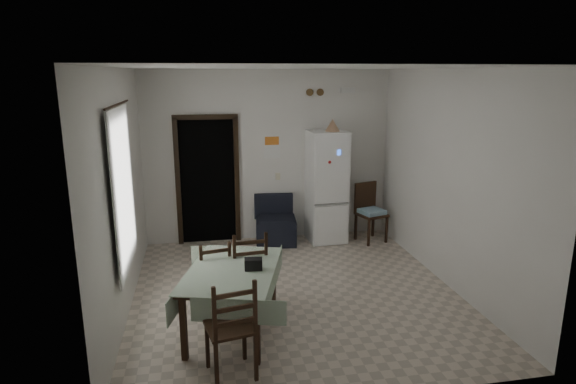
% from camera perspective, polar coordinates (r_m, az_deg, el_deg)
% --- Properties ---
extents(ground, '(4.50, 4.50, 0.00)m').
position_cam_1_polar(ground, '(6.54, 0.83, -11.74)').
color(ground, '#C3B29F').
rests_on(ground, ground).
extents(ceiling, '(4.20, 4.50, 0.02)m').
position_cam_1_polar(ceiling, '(5.90, 0.93, 14.56)').
color(ceiling, white).
rests_on(ceiling, ground).
extents(wall_back, '(4.20, 0.02, 2.90)m').
position_cam_1_polar(wall_back, '(8.23, -2.27, 4.23)').
color(wall_back, silver).
rests_on(wall_back, ground).
extents(wall_front, '(4.20, 0.02, 2.90)m').
position_cam_1_polar(wall_front, '(3.97, 7.44, -6.59)').
color(wall_front, silver).
rests_on(wall_front, ground).
extents(wall_left, '(0.02, 4.50, 2.90)m').
position_cam_1_polar(wall_left, '(6.01, -19.14, -0.17)').
color(wall_left, silver).
rests_on(wall_left, ground).
extents(wall_right, '(0.02, 4.50, 2.90)m').
position_cam_1_polar(wall_right, '(6.79, 18.52, 1.43)').
color(wall_right, silver).
rests_on(wall_right, ground).
extents(doorway, '(1.06, 0.52, 2.22)m').
position_cam_1_polar(doorway, '(8.42, -9.54, 1.57)').
color(doorway, black).
rests_on(doorway, ground).
extents(window_recess, '(0.10, 1.20, 1.60)m').
position_cam_1_polar(window_recess, '(5.80, -19.97, 0.29)').
color(window_recess, silver).
rests_on(window_recess, ground).
extents(curtain, '(0.02, 1.45, 1.85)m').
position_cam_1_polar(curtain, '(5.79, -18.90, 0.34)').
color(curtain, white).
rests_on(curtain, ground).
extents(curtain_rod, '(0.02, 1.60, 0.02)m').
position_cam_1_polar(curtain_rod, '(5.65, -19.56, 9.75)').
color(curtain_rod, black).
rests_on(curtain_rod, ground).
extents(calendar, '(0.28, 0.02, 0.40)m').
position_cam_1_polar(calendar, '(8.20, -1.92, 5.40)').
color(calendar, white).
rests_on(calendar, ground).
extents(calendar_image, '(0.24, 0.01, 0.14)m').
position_cam_1_polar(calendar_image, '(8.18, -1.92, 6.09)').
color(calendar_image, orange).
rests_on(calendar_image, ground).
extents(light_switch, '(0.08, 0.02, 0.12)m').
position_cam_1_polar(light_switch, '(8.31, -1.21, 1.88)').
color(light_switch, beige).
rests_on(light_switch, ground).
extents(vent_left, '(0.12, 0.03, 0.12)m').
position_cam_1_polar(vent_left, '(8.24, 2.60, 11.72)').
color(vent_left, brown).
rests_on(vent_left, ground).
extents(vent_right, '(0.12, 0.03, 0.12)m').
position_cam_1_polar(vent_right, '(8.28, 3.83, 11.72)').
color(vent_right, brown).
rests_on(vent_right, ground).
extents(emergency_light, '(0.25, 0.07, 0.09)m').
position_cam_1_polar(emergency_light, '(8.39, 7.06, 11.88)').
color(emergency_light, white).
rests_on(emergency_light, ground).
extents(fridge, '(0.64, 0.64, 1.90)m').
position_cam_1_polar(fridge, '(8.21, 4.60, 0.63)').
color(fridge, white).
rests_on(fridge, ground).
extents(tan_cone, '(0.25, 0.25, 0.20)m').
position_cam_1_polar(tan_cone, '(8.00, 5.30, 7.89)').
color(tan_cone, tan).
rests_on(tan_cone, fridge).
extents(navy_seat, '(0.74, 0.72, 0.81)m').
position_cam_1_polar(navy_seat, '(8.18, -1.46, -3.37)').
color(navy_seat, black).
rests_on(navy_seat, ground).
extents(corner_chair, '(0.54, 0.54, 1.01)m').
position_cam_1_polar(corner_chair, '(8.36, 9.88, -2.48)').
color(corner_chair, black).
rests_on(corner_chair, ground).
extents(dining_table, '(1.31, 1.64, 0.74)m').
position_cam_1_polar(dining_table, '(5.53, -6.53, -12.59)').
color(dining_table, '#A1B79C').
rests_on(dining_table, ground).
extents(black_bag, '(0.20, 0.14, 0.13)m').
position_cam_1_polar(black_bag, '(5.32, -4.12, -8.52)').
color(black_bag, black).
rests_on(black_bag, dining_table).
extents(dining_chair_far_left, '(0.46, 0.46, 0.92)m').
position_cam_1_polar(dining_chair_far_left, '(5.96, -8.87, -9.70)').
color(dining_chair_far_left, black).
rests_on(dining_chair_far_left, ground).
extents(dining_chair_far_right, '(0.48, 0.48, 1.02)m').
position_cam_1_polar(dining_chair_far_right, '(5.96, -4.79, -9.06)').
color(dining_chair_far_right, black).
rests_on(dining_chair_far_right, ground).
extents(dining_chair_near_head, '(0.52, 0.52, 1.03)m').
position_cam_1_polar(dining_chair_near_head, '(4.74, -6.86, -15.47)').
color(dining_chair_near_head, black).
rests_on(dining_chair_near_head, ground).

